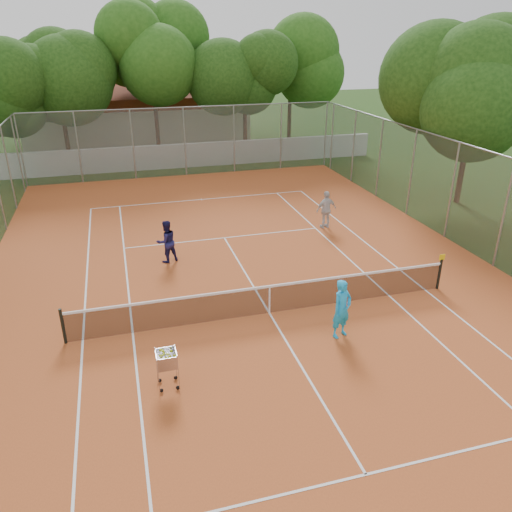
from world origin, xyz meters
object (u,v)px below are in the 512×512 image
object	(u,v)px
player_far_left	(167,241)
player_far_right	(326,210)
tennis_net	(269,299)
clubhouse	(137,112)
player_near	(342,309)
ball_hopper	(167,368)

from	to	relation	value
player_far_left	player_far_right	world-z (taller)	player_far_right
player_far_left	player_far_right	size ratio (longest dim) A/B	0.97
tennis_net	clubhouse	world-z (taller)	clubhouse
tennis_net	player_far_left	bearing A→B (deg)	118.62
clubhouse	player_far_right	distance (m)	23.59
player_near	ball_hopper	size ratio (longest dim) A/B	1.63
player_near	ball_hopper	bearing A→B (deg)	169.31
player_far_left	player_far_right	xyz separation A→B (m)	(7.13, 1.70, 0.02)
player_near	player_far_right	world-z (taller)	player_near
player_near	player_far_left	distance (m)	7.63
clubhouse	player_far_right	world-z (taller)	clubhouse
clubhouse	player_near	bearing A→B (deg)	-83.37
ball_hopper	tennis_net	bearing A→B (deg)	30.71
tennis_net	player_far_right	distance (m)	7.86
clubhouse	player_far_left	distance (m)	24.36
clubhouse	player_near	world-z (taller)	clubhouse
clubhouse	player_near	xyz separation A→B (m)	(3.57, -30.73, -1.31)
clubhouse	ball_hopper	bearing A→B (deg)	-92.52
clubhouse	player_far_left	size ratio (longest dim) A/B	10.12
clubhouse	ball_hopper	world-z (taller)	clubhouse
clubhouse	player_near	distance (m)	30.97
player_far_right	player_near	bearing A→B (deg)	60.86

